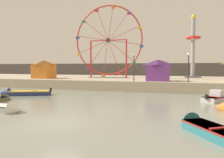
# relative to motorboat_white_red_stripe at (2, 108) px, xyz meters

# --- Properties ---
(ground_plane) EXTENTS (240.00, 240.00, 0.00)m
(ground_plane) POSITION_rel_motorboat_white_red_stripe_xyz_m (5.51, -1.27, -0.28)
(ground_plane) COLOR gray
(quay_promenade) EXTENTS (110.00, 20.14, 1.40)m
(quay_promenade) POSITION_rel_motorboat_white_red_stripe_xyz_m (5.51, 25.44, 0.42)
(quay_promenade) COLOR #B7A88E
(quay_promenade) RESTS_ON ground_plane
(distant_town_skyline) EXTENTS (140.00, 3.00, 4.40)m
(distant_town_skyline) POSITION_rel_motorboat_white_red_stripe_xyz_m (5.51, 50.40, 1.92)
(distant_town_skyline) COLOR #564C47
(distant_town_skyline) RESTS_ON ground_plane
(motorboat_white_red_stripe) EXTENTS (4.15, 1.48, 1.27)m
(motorboat_white_red_stripe) POSITION_rel_motorboat_white_red_stripe_xyz_m (0.00, 0.00, 0.00)
(motorboat_white_red_stripe) COLOR silver
(motorboat_white_red_stripe) RESTS_ON ground_plane
(motorboat_navy_blue) EXTENTS (6.12, 3.51, 1.28)m
(motorboat_navy_blue) POSITION_rel_motorboat_white_red_stripe_xyz_m (-5.45, 8.21, -0.00)
(motorboat_navy_blue) COLOR navy
(motorboat_navy_blue) RESTS_ON ground_plane
(motorboat_teal_painted) EXTENTS (3.34, 4.14, 1.20)m
(motorboat_teal_painted) POSITION_rel_motorboat_white_red_stripe_xyz_m (13.76, -0.84, -0.01)
(motorboat_teal_painted) COLOR teal
(motorboat_teal_painted) RESTS_ON ground_plane
(motorboat_pale_grey) EXTENTS (3.19, 3.74, 1.52)m
(motorboat_pale_grey) POSITION_rel_motorboat_white_red_stripe_xyz_m (16.21, 10.58, 0.06)
(motorboat_pale_grey) COLOR silver
(motorboat_pale_grey) RESTS_ON ground_plane
(ferris_wheel_red_frame) EXTENTS (12.73, 1.20, 13.04)m
(ferris_wheel_red_frame) POSITION_rel_motorboat_white_red_stripe_xyz_m (0.08, 24.43, 7.67)
(ferris_wheel_red_frame) COLOR red
(ferris_wheel_red_frame) RESTS_ON quay_promenade
(drop_tower_steel_tower) EXTENTS (2.80, 2.80, 11.56)m
(drop_tower_steel_tower) POSITION_rel_motorboat_white_red_stripe_xyz_m (14.75, 29.98, 6.54)
(drop_tower_steel_tower) COLOR #999EA3
(drop_tower_steel_tower) RESTS_ON quay_promenade
(carnival_booth_orange_canopy) EXTENTS (3.51, 3.53, 3.11)m
(carnival_booth_orange_canopy) POSITION_rel_motorboat_white_red_stripe_xyz_m (-9.95, 19.31, 2.73)
(carnival_booth_orange_canopy) COLOR orange
(carnival_booth_orange_canopy) RESTS_ON quay_promenade
(carnival_booth_purple_stall) EXTENTS (3.45, 3.11, 2.99)m
(carnival_booth_purple_stall) POSITION_rel_motorboat_white_red_stripe_xyz_m (9.62, 18.07, 2.68)
(carnival_booth_purple_stall) COLOR purple
(carnival_booth_purple_stall) RESTS_ON quay_promenade
(promenade_lamp_near) EXTENTS (0.32, 0.32, 3.75)m
(promenade_lamp_near) POSITION_rel_motorboat_white_red_stripe_xyz_m (13.56, 16.20, 3.58)
(promenade_lamp_near) COLOR #2D2D33
(promenade_lamp_near) RESTS_ON quay_promenade
(promenade_lamp_far) EXTENTS (0.32, 0.32, 3.76)m
(promenade_lamp_far) POSITION_rel_motorboat_white_red_stripe_xyz_m (6.58, 16.11, 3.59)
(promenade_lamp_far) COLOR #2D2D33
(promenade_lamp_far) RESTS_ON quay_promenade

